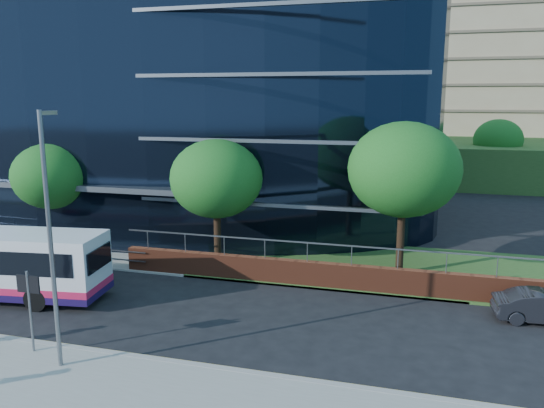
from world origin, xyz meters
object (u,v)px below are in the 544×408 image
(tree_far_c, at_px, (216,179))
(street_sign, at_px, (29,294))
(tree_far_b, at_px, (51,176))
(streetlight_east, at_px, (50,234))
(tree_dist_e, at_px, (498,140))
(parked_car, at_px, (544,307))
(tree_far_d, at_px, (404,170))

(tree_far_c, bearing_deg, street_sign, -103.29)
(tree_far_b, distance_m, streetlight_east, 14.74)
(street_sign, xyz_separation_m, tree_dist_e, (19.50, 41.59, 2.39))
(tree_far_b, xyz_separation_m, tree_dist_e, (27.00, 30.50, 0.33))
(street_sign, height_order, tree_far_b, tree_far_b)
(street_sign, distance_m, parked_car, 18.71)
(tree_far_b, xyz_separation_m, tree_far_c, (10.00, -0.50, 0.33))
(tree_dist_e, bearing_deg, tree_far_b, -131.52)
(tree_far_d, relative_size, tree_dist_e, 1.14)
(tree_dist_e, bearing_deg, parked_car, -94.05)
(parked_car, bearing_deg, tree_dist_e, -9.10)
(tree_far_c, bearing_deg, tree_dist_e, 61.26)
(streetlight_east, height_order, parked_car, streetlight_east)
(street_sign, height_order, parked_car, street_sign)
(tree_dist_e, bearing_deg, tree_far_c, -118.74)
(street_sign, bearing_deg, tree_far_c, 76.71)
(tree_far_b, height_order, tree_far_d, tree_far_d)
(tree_far_c, relative_size, tree_far_d, 0.87)
(street_sign, distance_m, tree_far_c, 11.14)
(tree_far_c, xyz_separation_m, streetlight_east, (-1.00, -11.17, -0.10))
(street_sign, xyz_separation_m, parked_car, (17.08, 7.47, -1.54))
(street_sign, relative_size, tree_far_d, 0.38)
(tree_far_c, bearing_deg, parked_car, -12.08)
(tree_far_d, bearing_deg, street_sign, -134.78)
(street_sign, height_order, tree_far_c, tree_far_c)
(street_sign, xyz_separation_m, tree_far_c, (2.50, 10.59, 2.39))
(streetlight_east, bearing_deg, parked_car, 27.32)
(tree_far_b, bearing_deg, street_sign, -55.92)
(street_sign, xyz_separation_m, tree_far_b, (-7.50, 11.09, 2.06))
(street_sign, height_order, tree_far_d, tree_far_d)
(street_sign, distance_m, tree_dist_e, 45.99)
(parked_car, bearing_deg, street_sign, 108.55)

